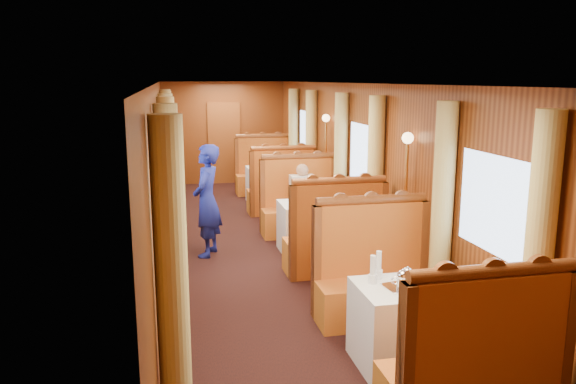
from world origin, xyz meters
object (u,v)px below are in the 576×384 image
object	(u,v)px
tea_tray	(403,287)
teapot_right	(426,285)
banquette_near_aft	(374,281)
banquette_far_fwd	(282,192)
banquette_mid_aft	(300,209)
rose_vase_mid	(313,191)
table_near	(414,325)
table_mid	(315,227)
banquette_mid_fwd	(335,243)
teapot_back	(407,277)
banquette_far_aft	(264,175)
passenger	(303,193)
table_far	(272,185)
rose_vase_far	(273,159)
fruit_plate	(450,286)
steward	(207,201)
banquette_near_fwd	(473,377)
teapot_left	(403,283)

from	to	relation	value
tea_tray	teapot_right	bearing A→B (deg)	-43.86
banquette_near_aft	banquette_far_fwd	world-z (taller)	same
banquette_mid_aft	rose_vase_mid	world-z (taller)	banquette_mid_aft
table_near	table_mid	xyz separation A→B (m)	(0.00, 3.50, 0.00)
banquette_mid_fwd	tea_tray	world-z (taller)	banquette_mid_fwd
teapot_right	teapot_back	bearing A→B (deg)	99.87
banquette_mid_fwd	teapot_right	bearing A→B (deg)	-89.65
table_mid	banquette_far_aft	xyz separation A→B (m)	(0.00, 4.51, 0.05)
banquette_mid_fwd	passenger	xyz separation A→B (m)	(-0.00, 1.82, 0.32)
banquette_mid_aft	table_far	bearing A→B (deg)	90.00
table_far	rose_vase_far	xyz separation A→B (m)	(0.02, -0.00, 0.55)
table_near	teapot_right	size ratio (longest dim) A/B	7.03
table_near	banquette_mid_aft	world-z (taller)	banquette_mid_aft
fruit_plate	table_near	bearing A→B (deg)	153.68
banquette_mid_aft	steward	xyz separation A→B (m)	(-1.60, -0.88, 0.40)
fruit_plate	rose_vase_mid	size ratio (longest dim) A/B	0.56
table_near	teapot_back	world-z (taller)	teapot_back
banquette_mid_aft	banquette_far_aft	size ratio (longest dim) A/B	1.00
table_far	steward	size ratio (longest dim) A/B	0.64
teapot_right	passenger	world-z (taller)	passenger
banquette_mid_fwd	rose_vase_far	distance (m)	4.54
rose_vase_mid	steward	bearing A→B (deg)	175.02
banquette_near_fwd	fruit_plate	bearing A→B (deg)	73.43
table_far	passenger	xyz separation A→B (m)	(-0.00, -2.69, 0.37)
banquette_near_aft	tea_tray	size ratio (longest dim) A/B	3.94
banquette_near_fwd	tea_tray	bearing A→B (deg)	97.37
rose_vase_mid	banquette_mid_fwd	bearing A→B (deg)	-88.27
banquette_far_aft	teapot_left	size ratio (longest dim) A/B	7.46
table_far	teapot_left	world-z (taller)	teapot_left
banquette_near_fwd	rose_vase_far	xyz separation A→B (m)	(0.02, 8.01, 0.50)
table_near	fruit_plate	distance (m)	0.49
table_near	rose_vase_mid	xyz separation A→B (m)	(-0.03, 3.50, 0.55)
banquette_mid_fwd	banquette_far_fwd	xyz separation A→B (m)	(0.00, 3.50, 0.00)
teapot_back	steward	size ratio (longest dim) A/B	0.09
banquette_mid_fwd	tea_tray	distance (m)	2.53
table_mid	passenger	xyz separation A→B (m)	(-0.00, 0.81, 0.37)
table_near	banquette_near_aft	bearing A→B (deg)	90.00
table_mid	teapot_right	size ratio (longest dim) A/B	7.03
teapot_left	banquette_near_fwd	bearing A→B (deg)	-57.14
teapot_back	rose_vase_mid	xyz separation A→B (m)	(0.03, 3.44, 0.12)
banquette_near_fwd	banquette_near_aft	bearing A→B (deg)	90.00
tea_tray	teapot_left	xyz separation A→B (m)	(-0.04, -0.07, 0.07)
banquette_far_aft	teapot_back	distance (m)	7.97
banquette_mid_fwd	banquette_far_aft	size ratio (longest dim) A/B	1.00
banquette_near_fwd	passenger	size ratio (longest dim) A/B	1.76
table_near	rose_vase_mid	bearing A→B (deg)	90.50
table_mid	rose_vase_mid	distance (m)	0.55
banquette_near_fwd	banquette_far_aft	world-z (taller)	same
banquette_far_aft	passenger	xyz separation A→B (m)	(-0.00, -3.71, 0.32)
table_far	tea_tray	world-z (taller)	tea_tray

